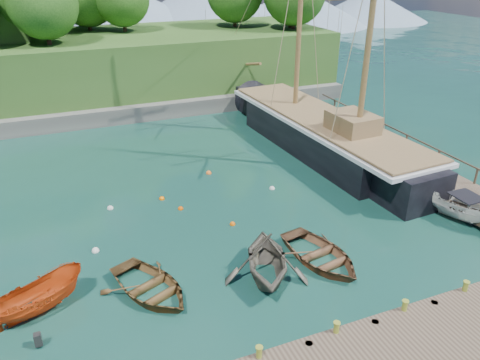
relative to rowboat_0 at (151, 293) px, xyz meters
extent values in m
plane|color=#133B2F|center=(6.53, -0.21, 0.00)|extent=(160.00, 160.00, 0.00)
cube|color=#46362B|center=(8.53, -6.71, 0.54)|extent=(20.00, 3.20, 0.12)
cube|color=#2D241A|center=(8.53, -6.71, 0.38)|extent=(20.00, 3.20, 0.20)
cube|color=#46362B|center=(18.03, 6.79, 0.54)|extent=(3.20, 24.00, 0.12)
cube|color=#2D241A|center=(18.03, 6.79, 0.38)|extent=(3.20, 24.00, 0.20)
cylinder|color=#2D241A|center=(16.73, 18.49, 0.05)|extent=(0.28, 0.28, 1.10)
cylinder|color=#2D241A|center=(19.33, 18.49, 0.05)|extent=(0.28, 0.28, 1.10)
cylinder|color=olive|center=(5.53, -5.31, 0.00)|extent=(0.26, 0.26, 0.45)
cylinder|color=olive|center=(8.53, -5.31, 0.00)|extent=(0.26, 0.26, 0.45)
cylinder|color=olive|center=(11.53, -5.31, 0.00)|extent=(0.26, 0.26, 0.45)
imported|color=brown|center=(0.00, 0.00, 0.00)|extent=(4.53, 5.17, 0.89)
imported|color=#5A5549|center=(4.89, -0.85, 0.00)|extent=(4.86, 5.22, 2.23)
imported|color=brown|center=(7.67, -0.72, 0.00)|extent=(3.98, 5.01, 0.93)
imported|color=#C24211|center=(-4.23, 0.61, 0.00)|extent=(4.05, 2.88, 1.47)
imported|color=silver|center=(16.53, -0.37, 0.00)|extent=(3.19, 4.70, 1.70)
cube|color=black|center=(14.69, 10.83, 0.72)|extent=(5.54, 14.73, 3.01)
cube|color=black|center=(14.14, 20.12, 0.72)|extent=(2.85, 4.70, 2.71)
cube|color=black|center=(15.18, 2.56, 0.72)|extent=(3.50, 3.91, 2.86)
cube|color=silver|center=(14.69, 10.83, 2.20)|extent=(5.86, 19.28, 0.25)
cube|color=brown|center=(14.69, 10.83, 2.45)|extent=(5.41, 18.84, 0.12)
cube|color=brown|center=(14.87, 7.73, 3.05)|extent=(2.52, 3.13, 1.20)
cylinder|color=brown|center=(13.94, 23.65, 3.65)|extent=(0.64, 6.90, 1.69)
cylinder|color=brown|center=(14.91, 7.11, 9.80)|extent=(0.36, 0.36, 14.71)
sphere|color=silver|center=(-1.75, 3.99, 0.00)|extent=(0.36, 0.36, 0.36)
sphere|color=#E35102|center=(3.09, 6.40, 0.00)|extent=(0.30, 0.30, 0.30)
sphere|color=#E65C05|center=(5.14, 3.79, 0.00)|extent=(0.30, 0.30, 0.30)
sphere|color=silver|center=(8.82, 6.70, 0.00)|extent=(0.33, 0.33, 0.33)
sphere|color=#F86B00|center=(2.40, 7.93, 0.00)|extent=(0.32, 0.32, 0.32)
sphere|color=orange|center=(6.02, 10.20, 0.00)|extent=(0.35, 0.35, 0.35)
sphere|color=silver|center=(-0.51, 7.91, 0.00)|extent=(0.34, 0.34, 0.34)
cube|color=#474744|center=(-1.47, 23.79, 0.60)|extent=(50.00, 4.00, 1.40)
cube|color=#254816|center=(-1.47, 29.79, 3.00)|extent=(50.00, 14.00, 6.00)
cylinder|color=#382616|center=(20.44, 26.44, 6.70)|extent=(0.36, 0.36, 1.40)
cylinder|color=#382616|center=(4.92, 31.00, 6.70)|extent=(0.36, 0.36, 1.40)
cylinder|color=#382616|center=(-3.62, 29.99, 6.70)|extent=(0.36, 0.36, 1.40)
cylinder|color=#382616|center=(1.95, 33.14, 6.70)|extent=(0.36, 0.36, 1.40)
cylinder|color=#382616|center=(20.62, 27.44, 6.70)|extent=(0.36, 0.36, 1.40)
cylinder|color=#382616|center=(-1.98, 26.34, 6.70)|extent=(0.36, 0.36, 1.40)
sphere|color=#1E4815|center=(-1.98, 26.34, 9.11)|extent=(5.47, 5.47, 5.47)
cylinder|color=#382616|center=(15.80, 30.18, 6.70)|extent=(0.36, 0.36, 1.40)
cylinder|color=#382616|center=(-3.48, 37.55, 6.70)|extent=(0.36, 0.36, 1.40)
cylinder|color=#382616|center=(0.80, 38.16, 6.70)|extent=(0.36, 0.36, 1.40)
cylinder|color=#382616|center=(-5.37, 30.81, 6.70)|extent=(0.36, 0.36, 1.40)
cone|color=#728CA5|center=(26.53, 69.79, 4.50)|extent=(36.00, 36.00, 9.00)
cone|color=#728CA5|center=(44.53, 69.79, 3.50)|extent=(28.00, 28.00, 7.00)
cone|color=#728CA5|center=(11.53, 69.79, 4.00)|extent=(32.00, 32.00, 8.00)
cone|color=#728CA5|center=(61.53, 69.79, 3.00)|extent=(24.00, 24.00, 6.00)
camera|label=1|loc=(-2.38, -15.65, 12.73)|focal=35.00mm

